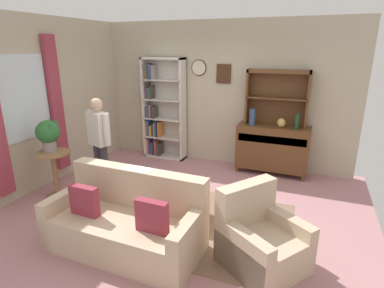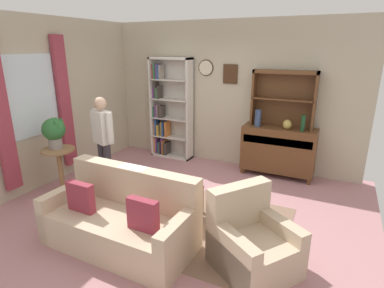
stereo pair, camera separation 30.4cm
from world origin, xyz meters
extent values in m
cube|color=#B27A7F|center=(0.00, 0.00, -0.01)|extent=(5.40, 4.60, 0.02)
cube|color=#BCB299|center=(0.00, 2.13, 1.40)|extent=(5.00, 0.06, 2.80)
cylinder|color=beige|center=(-0.51, 2.08, 1.91)|extent=(0.28, 0.03, 0.28)
torus|color=#382314|center=(-0.51, 2.08, 1.91)|extent=(0.31, 0.02, 0.31)
cube|color=#422816|center=(0.01, 2.08, 1.81)|extent=(0.28, 0.03, 0.36)
cube|color=#BCB299|center=(-2.53, 0.00, 1.40)|extent=(0.06, 4.20, 2.80)
cube|color=silver|center=(-2.49, -0.33, 1.55)|extent=(0.02, 0.90, 1.30)
cube|color=#9E3847|center=(-2.44, 0.25, 1.35)|extent=(0.08, 0.24, 2.30)
cube|color=#846651|center=(0.20, -0.30, 0.00)|extent=(2.78, 1.94, 0.01)
cube|color=silver|center=(-1.65, 1.93, 1.05)|extent=(0.04, 0.30, 2.10)
cube|color=silver|center=(-0.79, 1.93, 1.05)|extent=(0.04, 0.30, 2.10)
cube|color=silver|center=(-1.22, 1.93, 2.08)|extent=(0.90, 0.30, 0.04)
cube|color=silver|center=(-1.22, 1.93, 0.02)|extent=(0.90, 0.30, 0.04)
cube|color=silver|center=(-1.22, 2.07, 1.05)|extent=(0.90, 0.01, 2.10)
cube|color=silver|center=(-1.22, 1.93, 0.44)|extent=(0.86, 0.30, 0.02)
cube|color=#CC7233|center=(-1.61, 1.91, 0.22)|extent=(0.03, 0.15, 0.33)
cube|color=#723F7F|center=(-1.57, 1.91, 0.22)|extent=(0.03, 0.18, 0.34)
cube|color=#284C8C|center=(-1.53, 1.91, 0.17)|extent=(0.02, 0.16, 0.24)
cube|color=#337247|center=(-1.50, 1.91, 0.17)|extent=(0.03, 0.17, 0.25)
cube|color=#3F3833|center=(-1.47, 1.91, 0.19)|extent=(0.02, 0.24, 0.27)
cube|color=#723F7F|center=(-1.44, 1.91, 0.22)|extent=(0.03, 0.15, 0.35)
cube|color=#CC7233|center=(-1.40, 1.91, 0.20)|extent=(0.02, 0.22, 0.30)
cube|color=#3F3833|center=(-1.37, 1.91, 0.18)|extent=(0.03, 0.21, 0.26)
cube|color=#3F3833|center=(-1.32, 1.91, 0.18)|extent=(0.04, 0.23, 0.26)
cube|color=silver|center=(-1.22, 1.93, 0.85)|extent=(0.86, 0.30, 0.02)
cube|color=#CC7233|center=(-1.60, 1.91, 0.61)|extent=(0.04, 0.13, 0.30)
cube|color=#284C8C|center=(-1.56, 1.91, 0.63)|extent=(0.03, 0.20, 0.36)
cube|color=gold|center=(-1.52, 1.91, 0.57)|extent=(0.04, 0.18, 0.23)
cube|color=#3F3833|center=(-1.47, 1.91, 0.60)|extent=(0.03, 0.12, 0.29)
cube|color=gold|center=(-1.43, 1.91, 0.61)|extent=(0.04, 0.15, 0.30)
cube|color=#284C8C|center=(-1.39, 1.91, 0.61)|extent=(0.04, 0.20, 0.31)
cube|color=#284C8C|center=(-1.35, 1.91, 0.59)|extent=(0.03, 0.11, 0.27)
cube|color=#CC7233|center=(-1.31, 1.91, 0.62)|extent=(0.03, 0.23, 0.33)
cube|color=silver|center=(-1.22, 1.93, 1.25)|extent=(0.86, 0.30, 0.02)
cube|color=#337247|center=(-1.62, 1.91, 0.97)|extent=(0.02, 0.19, 0.23)
cube|color=#723F7F|center=(-1.58, 1.91, 0.97)|extent=(0.04, 0.13, 0.23)
cube|color=#723F7F|center=(-1.54, 1.91, 1.00)|extent=(0.03, 0.13, 0.28)
cube|color=gray|center=(-1.51, 1.91, 1.00)|extent=(0.02, 0.19, 0.27)
cube|color=#3F3833|center=(-1.48, 1.91, 0.98)|extent=(0.03, 0.16, 0.25)
cube|color=#3F3833|center=(-1.43, 1.91, 0.98)|extent=(0.04, 0.21, 0.25)
cube|color=silver|center=(-1.22, 1.93, 1.66)|extent=(0.86, 0.30, 0.02)
cube|color=#723F7F|center=(-1.61, 1.91, 1.37)|extent=(0.04, 0.15, 0.22)
cube|color=#3F3833|center=(-1.56, 1.91, 1.43)|extent=(0.03, 0.15, 0.34)
cube|color=#337247|center=(-1.52, 1.91, 1.37)|extent=(0.04, 0.18, 0.23)
cube|color=#3F3833|center=(-1.48, 1.91, 1.40)|extent=(0.02, 0.21, 0.27)
cube|color=#B22D33|center=(-1.61, 1.91, 1.81)|extent=(0.04, 0.12, 0.28)
cube|color=#337247|center=(-1.55, 1.91, 1.82)|extent=(0.04, 0.20, 0.31)
cube|color=#723F7F|center=(-1.50, 1.91, 1.82)|extent=(0.04, 0.16, 0.31)
cube|color=#284C8C|center=(-1.46, 1.91, 1.81)|extent=(0.03, 0.22, 0.29)
cube|color=gray|center=(-1.43, 1.91, 1.81)|extent=(0.04, 0.17, 0.28)
cube|color=brown|center=(1.05, 1.86, 0.51)|extent=(1.30, 0.45, 0.82)
cube|color=brown|center=(0.45, 1.69, 0.05)|extent=(0.06, 0.06, 0.10)
cube|color=brown|center=(1.65, 1.69, 0.05)|extent=(0.06, 0.06, 0.10)
cube|color=brown|center=(0.45, 2.04, 0.05)|extent=(0.06, 0.06, 0.10)
cube|color=brown|center=(1.65, 2.04, 0.05)|extent=(0.06, 0.06, 0.10)
cube|color=#492C18|center=(1.05, 1.64, 0.71)|extent=(1.20, 0.01, 0.14)
cube|color=brown|center=(0.52, 1.94, 1.42)|extent=(0.04, 0.26, 1.00)
cube|color=brown|center=(1.58, 1.94, 1.42)|extent=(0.04, 0.26, 1.00)
cube|color=brown|center=(1.05, 1.94, 1.89)|extent=(1.10, 0.26, 0.06)
cube|color=brown|center=(1.05, 1.94, 1.42)|extent=(1.06, 0.26, 0.02)
cube|color=brown|center=(1.05, 2.06, 1.42)|extent=(1.10, 0.01, 1.00)
cylinder|color=#33476B|center=(0.66, 1.78, 1.07)|extent=(0.11, 0.11, 0.30)
ellipsoid|color=tan|center=(1.18, 1.79, 1.01)|extent=(0.15, 0.15, 0.17)
cylinder|color=#194223|center=(1.44, 1.77, 1.06)|extent=(0.07, 0.07, 0.28)
cube|color=#C6AD8E|center=(-0.21, -1.15, 0.21)|extent=(1.82, 0.89, 0.42)
cube|color=#C6AD8E|center=(-0.20, -0.83, 0.66)|extent=(1.80, 0.24, 0.48)
cube|color=#C6AD8E|center=(-1.04, -1.14, 0.30)|extent=(0.16, 0.85, 0.60)
cube|color=#C6AD8E|center=(0.62, -1.17, 0.30)|extent=(0.16, 0.85, 0.60)
cube|color=maroon|center=(-0.66, -1.26, 0.60)|extent=(0.36, 0.11, 0.36)
cube|color=maroon|center=(0.24, -1.28, 0.60)|extent=(0.36, 0.11, 0.36)
cube|color=white|center=(-0.20, -0.83, 0.90)|extent=(0.36, 0.19, 0.00)
cube|color=#C6AD8E|center=(1.36, -0.87, 0.20)|extent=(1.07, 1.06, 0.40)
cube|color=#C6AD8E|center=(1.11, -0.70, 0.64)|extent=(0.58, 0.72, 0.48)
cube|color=#C6AD8E|center=(1.18, -1.12, 0.28)|extent=(0.72, 0.57, 0.55)
cube|color=#C6AD8E|center=(1.53, -0.62, 0.28)|extent=(0.72, 0.57, 0.55)
cylinder|color=#997047|center=(-1.99, -0.39, 0.73)|extent=(0.52, 0.52, 0.03)
cylinder|color=#997047|center=(-1.99, -0.39, 0.36)|extent=(0.08, 0.08, 0.72)
cylinder|color=#997047|center=(-1.99, -0.39, 0.01)|extent=(0.36, 0.36, 0.03)
cylinder|color=gray|center=(-2.05, -0.37, 0.83)|extent=(0.21, 0.21, 0.17)
sphere|color=#2D6B33|center=(-2.05, -0.37, 1.06)|extent=(0.36, 0.36, 0.36)
ellipsoid|color=#2D6B33|center=(-1.93, -0.42, 1.10)|extent=(0.10, 0.06, 0.25)
ellipsoid|color=#2D6B33|center=(-2.10, -0.26, 1.10)|extent=(0.10, 0.06, 0.25)
ellipsoid|color=#2D6B33|center=(-2.14, -0.28, 1.10)|extent=(0.10, 0.06, 0.25)
ellipsoid|color=#2D6B33|center=(-2.00, -0.26, 1.10)|extent=(0.10, 0.06, 0.25)
cylinder|color=#38333D|center=(-1.49, 0.04, 0.41)|extent=(0.15, 0.15, 0.82)
cylinder|color=#38333D|center=(-1.32, -0.02, 0.41)|extent=(0.15, 0.15, 0.82)
cube|color=silver|center=(-1.40, 0.01, 1.08)|extent=(0.39, 0.30, 0.52)
sphere|color=tan|center=(-1.40, 0.01, 1.46)|extent=(0.26, 0.26, 0.20)
cylinder|color=silver|center=(-1.61, 0.09, 1.11)|extent=(0.10, 0.10, 0.48)
cylinder|color=silver|center=(-1.20, -0.06, 1.11)|extent=(0.10, 0.10, 0.48)
cube|color=brown|center=(-0.02, -0.24, 0.40)|extent=(0.80, 0.50, 0.03)
cube|color=brown|center=(-0.39, -0.46, 0.20)|extent=(0.05, 0.05, 0.39)
cube|color=brown|center=(0.35, -0.46, 0.20)|extent=(0.05, 0.05, 0.39)
cube|color=brown|center=(-0.39, -0.02, 0.20)|extent=(0.05, 0.05, 0.39)
cube|color=brown|center=(0.35, -0.02, 0.20)|extent=(0.05, 0.05, 0.39)
cube|color=#337247|center=(0.13, -0.14, 0.43)|extent=(0.15, 0.16, 0.03)
cube|color=#CC7233|center=(0.13, -0.14, 0.46)|extent=(0.20, 0.15, 0.03)
cube|color=#723F7F|center=(0.13, -0.14, 0.49)|extent=(0.17, 0.14, 0.03)
cube|color=gray|center=(0.13, -0.15, 0.51)|extent=(0.17, 0.11, 0.02)
camera|label=1|loc=(1.70, -3.81, 2.31)|focal=29.09mm
camera|label=2|loc=(1.98, -3.69, 2.31)|focal=29.09mm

